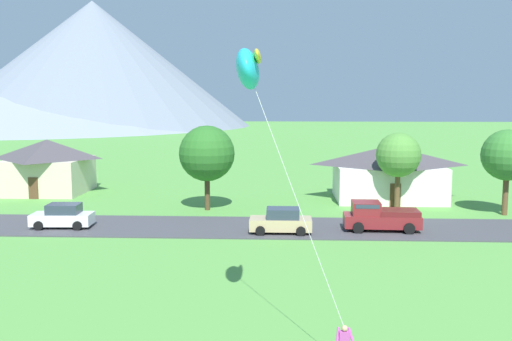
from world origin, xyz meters
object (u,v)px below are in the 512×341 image
(house_left_center, at_px, (48,165))
(pickup_truck_maroon_west_side, at_px, (380,216))
(parked_car_tan_mid_east, at_px, (281,221))
(parked_car_white_mid_west, at_px, (63,216))
(house_leftmost, at_px, (388,172))
(tree_left_of_center, at_px, (398,155))
(tree_center, at_px, (508,155))
(kite_flyer_with_kite, at_px, (252,77))
(tree_near_left, at_px, (207,154))

(house_left_center, distance_m, pickup_truck_maroon_west_side, 32.83)
(parked_car_tan_mid_east, height_order, pickup_truck_maroon_west_side, pickup_truck_maroon_west_side)
(parked_car_white_mid_west, bearing_deg, pickup_truck_maroon_west_side, 0.43)
(house_left_center, relative_size, pickup_truck_maroon_west_side, 1.46)
(house_leftmost, xyz_separation_m, house_left_center, (-32.17, 2.23, 0.14))
(house_left_center, distance_m, tree_left_of_center, 32.85)
(house_leftmost, xyz_separation_m, tree_center, (7.98, -6.39, 2.19))
(tree_center, bearing_deg, parked_car_white_mid_west, -169.49)
(kite_flyer_with_kite, bearing_deg, tree_left_of_center, 67.91)
(house_left_center, bearing_deg, kite_flyer_with_kite, -56.72)
(tree_center, bearing_deg, tree_left_of_center, 165.18)
(house_left_center, bearing_deg, parked_car_white_mid_west, -64.26)
(parked_car_white_mid_west, bearing_deg, tree_left_of_center, 18.21)
(house_left_center, distance_m, tree_near_left, 18.28)
(house_leftmost, height_order, parked_car_white_mid_west, house_leftmost)
(kite_flyer_with_kite, bearing_deg, pickup_truck_maroon_west_side, 66.57)
(parked_car_tan_mid_east, relative_size, kite_flyer_with_kite, 0.38)
(parked_car_tan_mid_east, bearing_deg, kite_flyer_with_kite, -93.56)
(tree_near_left, height_order, parked_car_white_mid_west, tree_near_left)
(tree_center, distance_m, kite_flyer_with_kite, 30.96)
(house_left_center, distance_m, tree_center, 41.11)
(house_left_center, height_order, tree_left_of_center, tree_left_of_center)
(house_left_center, xyz_separation_m, parked_car_tan_mid_east, (22.57, -15.57, -1.81))
(tree_left_of_center, xyz_separation_m, parked_car_tan_mid_east, (-9.59, -9.07, -3.60))
(pickup_truck_maroon_west_side, bearing_deg, parked_car_tan_mid_east, -171.62)
(tree_near_left, relative_size, tree_left_of_center, 1.10)
(tree_near_left, distance_m, parked_car_tan_mid_east, 10.68)
(kite_flyer_with_kite, bearing_deg, parked_car_tan_mid_east, 86.44)
(house_leftmost, height_order, pickup_truck_maroon_west_side, house_leftmost)
(tree_left_of_center, height_order, pickup_truck_maroon_west_side, tree_left_of_center)
(house_leftmost, distance_m, tree_near_left, 16.75)
(house_leftmost, xyz_separation_m, kite_flyer_with_kite, (-10.67, -30.53, 7.47))
(tree_near_left, xyz_separation_m, tree_center, (23.67, -0.95, 0.07))
(kite_flyer_with_kite, bearing_deg, parked_car_white_mid_west, 128.62)
(house_left_center, bearing_deg, tree_near_left, -24.96)
(house_left_center, bearing_deg, tree_center, -12.11)
(tree_near_left, bearing_deg, parked_car_white_mid_west, -142.94)
(tree_left_of_center, bearing_deg, parked_car_white_mid_west, -161.79)
(house_left_center, xyz_separation_m, tree_left_of_center, (32.16, -6.50, 1.79))
(tree_near_left, distance_m, kite_flyer_with_kite, 26.14)
(tree_near_left, distance_m, parked_car_white_mid_west, 12.33)
(tree_left_of_center, distance_m, kite_flyer_with_kite, 28.87)
(house_leftmost, height_order, parked_car_tan_mid_east, house_leftmost)
(house_left_center, height_order, parked_car_tan_mid_east, house_left_center)
(parked_car_white_mid_west, distance_m, parked_car_tan_mid_east, 15.48)
(parked_car_tan_mid_east, xyz_separation_m, kite_flyer_with_kite, (-1.07, -17.18, 9.14))
(tree_near_left, bearing_deg, pickup_truck_maroon_west_side, -28.14)
(pickup_truck_maroon_west_side, height_order, kite_flyer_with_kite, kite_flyer_with_kite)
(house_leftmost, bearing_deg, house_left_center, 176.04)
(parked_car_tan_mid_east, bearing_deg, tree_left_of_center, 43.43)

